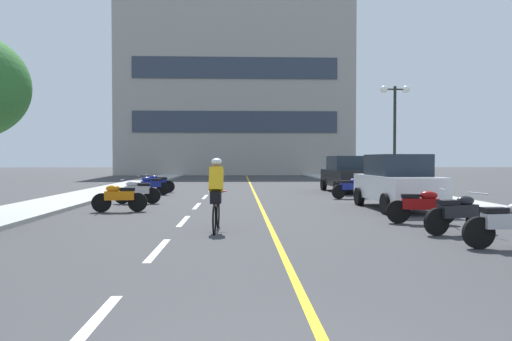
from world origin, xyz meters
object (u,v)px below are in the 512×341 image
Objects in this scene: motorcycle_8 at (157,183)px; motorcycle_2 at (458,213)px; parked_car_near at (397,182)px; motorcycle_3 at (421,206)px; motorcycle_5 at (137,191)px; motorcycle_4 at (119,197)px; parked_car_mid at (346,174)px; street_lamp_mid at (395,114)px; motorcycle_7 at (151,185)px; cyclist_rider at (216,193)px; motorcycle_6 at (351,187)px; motorcycle_1 at (508,223)px.

motorcycle_2 is at bearing -56.05° from motorcycle_8.
motorcycle_3 is at bearing -99.19° from parked_car_near.
motorcycle_2 is at bearing -40.51° from motorcycle_5.
parked_car_near reaches higher than motorcycle_4.
street_lamp_mid is at bearing -13.93° from parked_car_mid.
motorcycle_4 is 6.70m from motorcycle_7.
street_lamp_mid is 14.79m from cyclist_rider.
motorcycle_8 is at bearing 105.73° from cyclist_rider.
motorcycle_3 is at bearing -90.26° from motorcycle_6.
motorcycle_4 is 1.03× the size of motorcycle_7.
parked_car_mid is 2.41× the size of cyclist_rider.
street_lamp_mid reaches higher than motorcycle_5.
cyclist_rider is at bearing 172.36° from motorcycle_2.
parked_car_mid reaches higher than cyclist_rider.
motorcycle_7 is (-11.70, -1.28, -3.41)m from street_lamp_mid.
parked_car_near is at bearing 2.99° from motorcycle_4.
motorcycle_6 is at bearing 97.27° from parked_car_near.
motorcycle_8 is (-11.72, 0.54, -3.41)m from street_lamp_mid.
cyclist_rider is at bearing -50.81° from motorcycle_4.
motorcycle_4 is at bearing -145.12° from street_lamp_mid.
motorcycle_5 is 5.84m from motorcycle_8.
cyclist_rider is (-8.20, -11.94, -3.00)m from street_lamp_mid.
parked_car_mid is 12.54m from motorcycle_4.
parked_car_near is (-2.45, -7.50, -2.97)m from street_lamp_mid.
motorcycle_3 and motorcycle_5 have the same top height.
parked_car_mid reaches higher than motorcycle_5.
motorcycle_5 is (-8.44, 5.71, 0.00)m from motorcycle_3.
motorcycle_5 is at bearing -166.97° from motorcycle_6.
motorcycle_5 is (-9.20, -5.85, -0.44)m from parked_car_mid.
motorcycle_1 is 17.39m from motorcycle_8.
parked_car_mid is at bearing 11.00° from motorcycle_7.
motorcycle_7 is at bearing 124.72° from motorcycle_1.
motorcycle_1 is (-0.42, -14.87, -0.44)m from parked_car_mid.
motorcycle_7 is 0.97× the size of motorcycle_8.
parked_car_near reaches higher than motorcycle_8.
motorcycle_5 is at bearing -86.48° from motorcycle_7.
motorcycle_2 is 0.94× the size of cyclist_rider.
motorcycle_3 is 14.46m from motorcycle_8.
motorcycle_3 is 8.95m from motorcycle_4.
street_lamp_mid is at bearing 34.88° from motorcycle_4.
motorcycle_2 and motorcycle_6 have the same top height.
street_lamp_mid is at bearing 48.17° from motorcycle_6.
motorcycle_4 is at bearing 129.19° from cyclist_rider.
parked_car_mid is 2.51× the size of motorcycle_1.
motorcycle_2 is 0.99× the size of motorcycle_3.
motorcycle_5 is 4.02m from motorcycle_7.
motorcycle_6 is (-0.53, 4.17, -0.44)m from parked_car_near.
motorcycle_4 is 8.52m from motorcycle_8.
motorcycle_2 is 1.01× the size of motorcycle_6.
parked_car_near is 2.55× the size of motorcycle_2.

